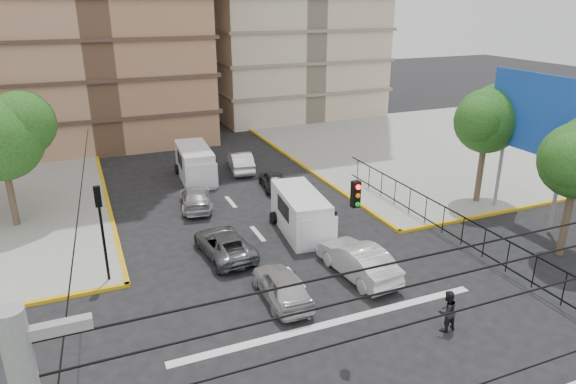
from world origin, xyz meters
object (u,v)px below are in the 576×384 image
traffic_light_nw (101,218)px  van_left_lane (196,165)px  car_silver_front_left (282,285)px  van_right_lane (302,215)px  pedestrian_crosswalk (447,311)px  car_white_front_right (358,260)px

traffic_light_nw → van_left_lane: traffic_light_nw is taller
car_silver_front_left → traffic_light_nw: bearing=-31.6°
van_right_lane → pedestrian_crosswalk: size_ratio=3.10×
van_left_lane → van_right_lane: bearing=-69.4°
van_right_lane → pedestrian_crosswalk: 10.05m
car_white_front_right → pedestrian_crosswalk: size_ratio=2.79×
van_left_lane → pedestrian_crosswalk: 21.25m
traffic_light_nw → van_right_lane: size_ratio=0.84×
car_silver_front_left → car_white_front_right: (3.94, 0.54, 0.09)m
car_white_front_right → pedestrian_crosswalk: 5.01m
van_right_lane → car_white_front_right: bearing=-77.9°
car_white_front_right → pedestrian_crosswalk: bearing=96.3°
car_silver_front_left → van_left_lane: bearing=-89.4°
traffic_light_nw → car_white_front_right: 11.40m
pedestrian_crosswalk → traffic_light_nw: bearing=-42.2°
van_left_lane → pedestrian_crosswalk: (4.72, -20.71, -0.28)m
traffic_light_nw → pedestrian_crosswalk: bearing=-36.9°
traffic_light_nw → pedestrian_crosswalk: (11.51, -8.65, -2.27)m
pedestrian_crosswalk → van_left_lane: bearing=-82.4°
van_right_lane → van_left_lane: van_left_lane is taller
van_right_lane → pedestrian_crosswalk: van_right_lane is taller
traffic_light_nw → car_white_front_right: (10.51, -3.73, -2.34)m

